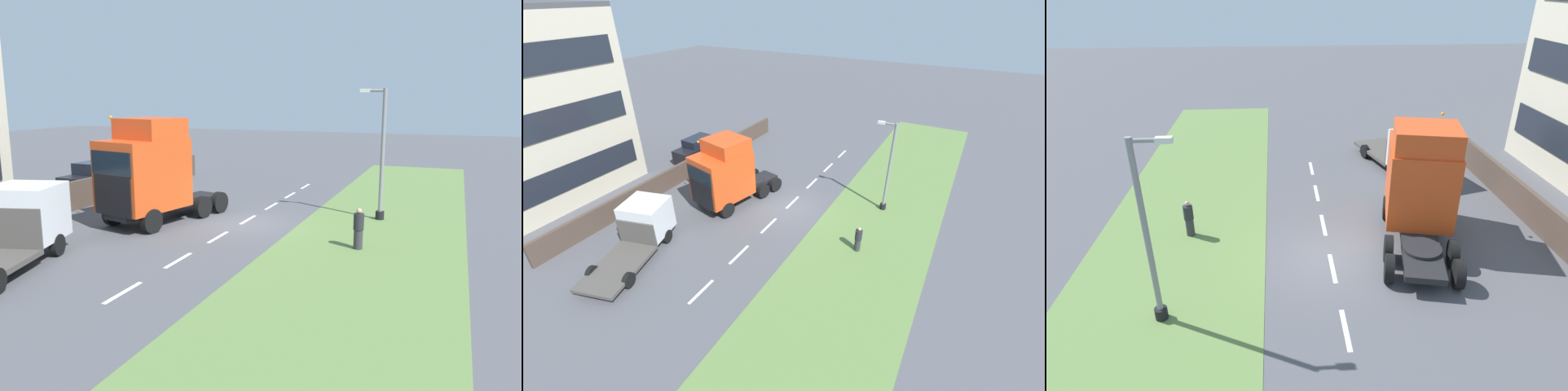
{
  "view_description": "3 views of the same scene",
  "coord_description": "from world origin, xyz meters",
  "views": [
    {
      "loc": [
        -8.86,
        20.59,
        5.68
      ],
      "look_at": [
        -0.81,
        -0.27,
        1.29
      ],
      "focal_mm": 35.0,
      "sensor_mm": 36.0,
      "label": 1
    },
    {
      "loc": [
        -9.6,
        17.71,
        12.81
      ],
      "look_at": [
        -0.25,
        0.97,
        1.5
      ],
      "focal_mm": 24.0,
      "sensor_mm": 36.0,
      "label": 2
    },
    {
      "loc": [
        -1.93,
        -13.91,
        9.65
      ],
      "look_at": [
        -0.8,
        1.34,
        2.04
      ],
      "focal_mm": 30.0,
      "sensor_mm": 36.0,
      "label": 3
    }
  ],
  "objects": [
    {
      "name": "ground_plane",
      "position": [
        0.0,
        0.0,
        0.0
      ],
      "size": [
        120.0,
        120.0,
        0.0
      ],
      "primitive_type": "plane",
      "color": "#515156",
      "rests_on": "ground"
    },
    {
      "name": "lane_markings",
      "position": [
        0.0,
        -0.7,
        0.0
      ],
      "size": [
        0.16,
        21.0,
        0.0
      ],
      "color": "white",
      "rests_on": "ground"
    },
    {
      "name": "lamp_post",
      "position": [
        -5.67,
        -2.96,
        2.68
      ],
      "size": [
        1.32,
        0.4,
        6.03
      ],
      "color": "black",
      "rests_on": "ground"
    },
    {
      "name": "lorry_cab",
      "position": [
        3.81,
        1.64,
        2.37
      ],
      "size": [
        3.88,
        6.66,
        4.88
      ],
      "rotation": [
        0.0,
        0.0,
        -0.22
      ],
      "color": "black",
      "rests_on": "ground"
    },
    {
      "name": "pedestrian",
      "position": [
        -5.65,
        2.09,
        0.77
      ],
      "size": [
        0.39,
        0.39,
        1.58
      ],
      "color": "#333338",
      "rests_on": "ground"
    },
    {
      "name": "boundary_wall",
      "position": [
        9.0,
        0.0,
        0.73
      ],
      "size": [
        0.25,
        24.0,
        1.46
      ],
      "color": "#4C3D33",
      "rests_on": "ground"
    },
    {
      "name": "flatbed_truck",
      "position": [
        5.21,
        7.57,
        1.37
      ],
      "size": [
        3.83,
        6.54,
        2.58
      ],
      "rotation": [
        0.0,
        0.0,
        3.41
      ],
      "color": "silver",
      "rests_on": "ground"
    },
    {
      "name": "grass_verge",
      "position": [
        -6.0,
        0.0,
        0.01
      ],
      "size": [
        7.0,
        44.0,
        0.01
      ],
      "color": "#607F42",
      "rests_on": "ground"
    }
  ]
}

